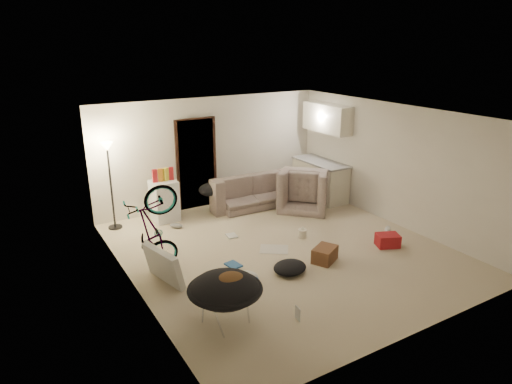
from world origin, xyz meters
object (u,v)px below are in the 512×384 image
drink_case_a (325,254)px  juicer (302,233)px  saucer_chair (225,295)px  floor_lamp (109,167)px  bicycle (154,249)px  tv_box (163,266)px  mini_fridge (164,201)px  armchair (305,192)px  drink_case_b (388,240)px  kitchen_counter (320,180)px  sofa (248,193)px

drink_case_a → juicer: 1.05m
saucer_chair → floor_lamp: bearing=96.1°
bicycle → tv_box: 0.43m
mini_fridge → armchair: bearing=-17.8°
saucer_chair → juicer: saucer_chair is taller
armchair → bicycle: 4.22m
armchair → drink_case_b: size_ratio=2.64×
mini_fridge → tv_box: bearing=-112.2°
kitchen_counter → saucer_chair: (-4.39, -3.50, -0.01)m
armchair → drink_case_a: bearing=105.5°
drink_case_b → kitchen_counter: bearing=100.6°
saucer_chair → juicer: size_ratio=4.19×
mini_fridge → tv_box: (-0.96, -2.55, -0.14)m
bicycle → tv_box: bicycle is taller
sofa → saucer_chair: size_ratio=1.95×
kitchen_counter → drink_case_b: (-0.64, -2.87, -0.32)m
drink_case_b → juicer: (-1.15, 1.14, -0.02)m
floor_lamp → bicycle: floor_lamp is taller
floor_lamp → drink_case_a: (2.78, -3.40, -1.18)m
kitchen_counter → tv_box: size_ratio=1.69×
bicycle → juicer: bicycle is taller
floor_lamp → tv_box: bearing=-87.8°
juicer → floor_lamp: bearing=141.9°
juicer → bicycle: bearing=177.1°
juicer → saucer_chair: bearing=-145.8°
saucer_chair → bicycle: bearing=100.1°
bicycle → tv_box: (0.00, -0.42, -0.12)m
kitchen_counter → floor_lamp: bearing=172.3°
tv_box → juicer: tv_box is taller
tv_box → drink_case_b: bearing=-25.3°
mini_fridge → drink_case_b: (3.13, -3.42, -0.32)m
kitchen_counter → armchair: (-0.69, -0.34, -0.09)m
sofa → tv_box: bearing=41.5°
tv_box → saucer_chair: bearing=-90.4°
mini_fridge → drink_case_b: size_ratio=2.13×
kitchen_counter → saucer_chair: 5.61m
saucer_chair → drink_case_a: size_ratio=2.24×
floor_lamp → armchair: 4.36m
bicycle → drink_case_a: bearing=-106.1°
bicycle → saucer_chair: (0.34, -1.91, 0.02)m
tv_box → sofa: bearing=26.3°
mini_fridge → tv_box: mini_fridge is taller
mini_fridge → juicer: bearing=-50.6°
sofa → drink_case_b: 3.51m
sofa → drink_case_b: sofa is taller
drink_case_a → drink_case_b: drink_case_a is taller
bicycle → drink_case_a: size_ratio=3.44×
bicycle → saucer_chair: 1.95m
floor_lamp → saucer_chair: 4.26m
sofa → armchair: (1.07, -0.79, 0.06)m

